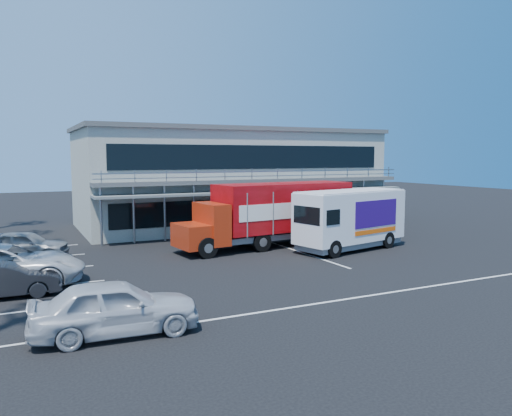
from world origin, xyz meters
name	(u,v)px	position (x,y,z in m)	size (l,w,h in m)	color
ground	(292,265)	(0.00, 0.00, 0.00)	(120.00, 120.00, 0.00)	black
building	(229,177)	(3.00, 14.94, 3.66)	(22.40, 12.00, 7.30)	gray
red_truck	(273,212)	(1.56, 4.91, 2.02)	(11.14, 3.78, 3.68)	#A7260D
white_van	(350,218)	(4.90, 2.00, 1.78)	(7.20, 3.79, 3.35)	white
parked_car_a	(115,307)	(-9.50, -6.00, 0.83)	(1.95, 4.85, 1.65)	#BABDC2
parked_car_b	(4,280)	(-12.50, -0.21, 0.66)	(1.39, 3.98, 1.31)	black
parked_car_c	(5,266)	(-12.50, 1.51, 0.86)	(2.84, 6.15, 1.71)	silver
parked_car_d	(6,246)	(-12.50, 7.60, 0.65)	(1.83, 4.51, 1.31)	#2A3038
parked_car_e	(25,245)	(-11.65, 7.20, 0.73)	(1.72, 4.28, 1.46)	gray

